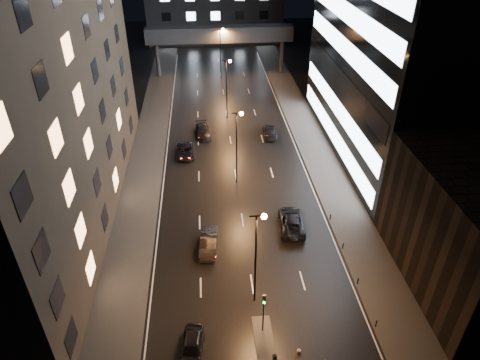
# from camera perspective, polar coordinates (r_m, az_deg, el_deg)

# --- Properties ---
(ground) EXTENTS (160.00, 160.00, 0.00)m
(ground) POSITION_cam_1_polar(r_m,az_deg,el_deg) (67.01, -1.28, 5.35)
(ground) COLOR black
(ground) RESTS_ON ground
(sidewalk_left) EXTENTS (5.00, 110.00, 0.15)m
(sidewalk_left) POSITION_cam_1_polar(r_m,az_deg,el_deg) (63.10, -12.37, 2.69)
(sidewalk_left) COLOR #383533
(sidewalk_left) RESTS_ON ground
(sidewalk_right) EXTENTS (5.00, 110.00, 0.15)m
(sidewalk_right) POSITION_cam_1_polar(r_m,az_deg,el_deg) (64.58, 10.19, 3.71)
(sidewalk_right) COLOR #383533
(sidewalk_right) RESTS_ON ground
(building_left) EXTENTS (15.00, 48.00, 40.00)m
(building_left) POSITION_cam_1_polar(r_m,az_deg,el_deg) (48.33, -28.90, 15.73)
(building_left) COLOR #2D2319
(building_left) RESTS_ON ground
(building_right_low) EXTENTS (10.00, 18.00, 12.00)m
(building_right_low) POSITION_cam_1_polar(r_m,az_deg,el_deg) (44.71, 28.46, -6.07)
(building_right_low) COLOR black
(building_right_low) RESTS_ON ground
(skybridge) EXTENTS (30.00, 3.00, 10.00)m
(skybridge) POSITION_cam_1_polar(r_m,az_deg,el_deg) (92.08, -2.74, 18.77)
(skybridge) COLOR #333335
(skybridge) RESTS_ON ground
(median_island) EXTENTS (1.60, 8.00, 0.15)m
(median_island) POSITION_cam_1_polar(r_m,az_deg,el_deg) (37.99, 3.57, -22.39)
(median_island) COLOR #383533
(median_island) RESTS_ON ground
(traffic_signal_near) EXTENTS (0.28, 0.34, 4.40)m
(traffic_signal_near) POSITION_cam_1_polar(r_m,az_deg,el_deg) (37.07, 3.17, -16.59)
(traffic_signal_near) COLOR black
(traffic_signal_near) RESTS_ON median_island
(bollard_row) EXTENTS (0.12, 25.12, 0.90)m
(bollard_row) POSITION_cam_1_polar(r_m,az_deg,el_deg) (42.52, 16.50, -15.29)
(bollard_row) COLOR black
(bollard_row) RESTS_ON ground
(streetlight_near) EXTENTS (1.45, 0.50, 10.15)m
(streetlight_near) POSITION_cam_1_polar(r_m,az_deg,el_deg) (37.00, 2.37, -9.06)
(streetlight_near) COLOR black
(streetlight_near) RESTS_ON ground
(streetlight_mid_a) EXTENTS (1.45, 0.50, 10.15)m
(streetlight_mid_a) POSITION_cam_1_polar(r_m,az_deg,el_deg) (53.40, -0.29, 5.50)
(streetlight_mid_a) COLOR black
(streetlight_mid_a) RESTS_ON ground
(streetlight_mid_b) EXTENTS (1.45, 0.50, 10.15)m
(streetlight_mid_b) POSITION_cam_1_polar(r_m,az_deg,el_deg) (71.65, -1.68, 12.95)
(streetlight_mid_b) COLOR black
(streetlight_mid_b) RESTS_ON ground
(streetlight_far) EXTENTS (1.45, 0.50, 10.15)m
(streetlight_far) POSITION_cam_1_polar(r_m,az_deg,el_deg) (90.65, -2.53, 17.33)
(streetlight_far) COLOR black
(streetlight_far) RESTS_ON ground
(car_away_a) EXTENTS (2.21, 4.61, 1.52)m
(car_away_a) POSITION_cam_1_polar(r_m,az_deg,el_deg) (37.76, -6.39, -21.28)
(car_away_a) COLOR black
(car_away_a) RESTS_ON ground
(car_away_b) EXTENTS (2.23, 5.13, 1.64)m
(car_away_b) POSITION_cam_1_polar(r_m,az_deg,el_deg) (46.12, -4.22, -8.37)
(car_away_b) COLOR black
(car_away_b) RESTS_ON ground
(car_away_c) EXTENTS (2.60, 5.19, 1.41)m
(car_away_c) POSITION_cam_1_polar(r_m,az_deg,el_deg) (62.96, -7.27, 3.83)
(car_away_c) COLOR black
(car_away_c) RESTS_ON ground
(car_away_d) EXTENTS (2.62, 5.41, 1.52)m
(car_away_d) POSITION_cam_1_polar(r_m,az_deg,el_deg) (68.30, -4.96, 6.51)
(car_away_d) COLOR black
(car_away_d) RESTS_ON ground
(car_toward_a) EXTENTS (3.26, 6.18, 1.66)m
(car_toward_a) POSITION_cam_1_polar(r_m,az_deg,el_deg) (49.11, 6.87, -5.50)
(car_toward_a) COLOR black
(car_toward_a) RESTS_ON ground
(car_toward_b) EXTENTS (2.30, 5.19, 1.48)m
(car_toward_b) POSITION_cam_1_polar(r_m,az_deg,el_deg) (68.18, 3.99, 6.49)
(car_toward_b) COLOR black
(car_toward_b) RESTS_ON ground
(cone_b) EXTENTS (0.49, 0.49, 0.56)m
(cone_b) POSITION_cam_1_polar(r_m,az_deg,el_deg) (38.26, 7.86, -21.64)
(cone_b) COLOR orange
(cone_b) RESTS_ON ground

